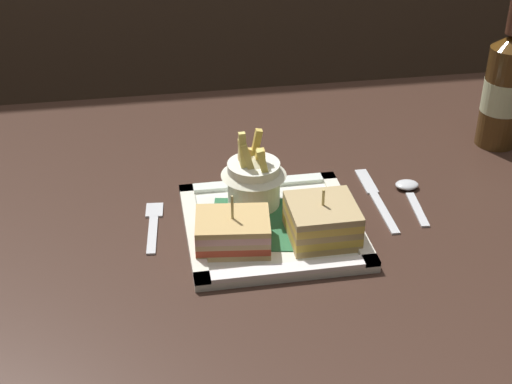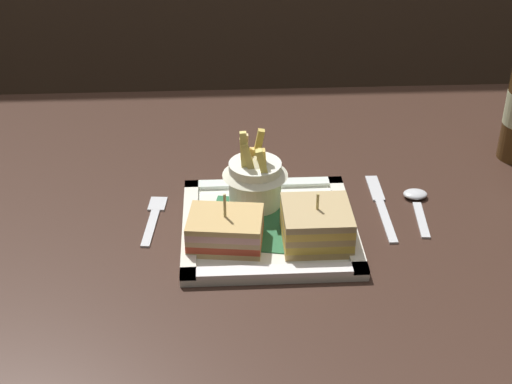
{
  "view_description": "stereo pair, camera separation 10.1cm",
  "coord_description": "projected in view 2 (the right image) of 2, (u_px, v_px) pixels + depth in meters",
  "views": [
    {
      "loc": [
        -0.13,
        -0.89,
        1.31
      ],
      "look_at": [
        0.02,
        -0.04,
        0.79
      ],
      "focal_mm": 51.84,
      "sensor_mm": 36.0,
      "label": 1
    },
    {
      "loc": [
        -0.03,
        -0.91,
        1.31
      ],
      "look_at": [
        0.02,
        -0.04,
        0.79
      ],
      "focal_mm": 51.84,
      "sensor_mm": 36.0,
      "label": 2
    }
  ],
  "objects": [
    {
      "name": "sandwich_half_right",
      "position": [
        316.0,
        225.0,
        0.96
      ],
      "size": [
        0.09,
        0.09,
        0.07
      ],
      "color": "tan",
      "rests_on": "square_plate"
    },
    {
      "name": "spoon",
      "position": [
        417.0,
        200.0,
        1.06
      ],
      "size": [
        0.04,
        0.12,
        0.01
      ],
      "color": "silver",
      "rests_on": "dining_table"
    },
    {
      "name": "square_plate",
      "position": [
        269.0,
        227.0,
        1.0
      ],
      "size": [
        0.23,
        0.23,
        0.02
      ],
      "color": "white",
      "rests_on": "dining_table"
    },
    {
      "name": "fries_cup",
      "position": [
        255.0,
        175.0,
        1.02
      ],
      "size": [
        0.09,
        0.09,
        0.12
      ],
      "color": "white",
      "rests_on": "square_plate"
    },
    {
      "name": "sandwich_half_left",
      "position": [
        225.0,
        230.0,
        0.95
      ],
      "size": [
        0.1,
        0.08,
        0.07
      ],
      "color": "tan",
      "rests_on": "square_plate"
    },
    {
      "name": "knife",
      "position": [
        380.0,
        204.0,
        1.06
      ],
      "size": [
        0.02,
        0.18,
        0.0
      ],
      "color": "silver",
      "rests_on": "dining_table"
    },
    {
      "name": "fork",
      "position": [
        154.0,
        217.0,
        1.03
      ],
      "size": [
        0.03,
        0.13,
        0.0
      ],
      "color": "silver",
      "rests_on": "dining_table"
    },
    {
      "name": "dining_table",
      "position": [
        245.0,
        286.0,
        1.15
      ],
      "size": [
        1.35,
        0.82,
        0.75
      ],
      "color": "#3C271E",
      "rests_on": "ground_plane"
    }
  ]
}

